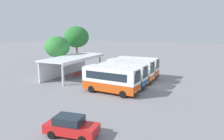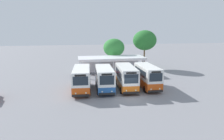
% 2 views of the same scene
% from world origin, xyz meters
% --- Properties ---
extents(ground_plane, '(180.00, 180.00, 0.00)m').
position_xyz_m(ground_plane, '(0.00, 0.00, 0.00)').
color(ground_plane, gray).
extents(city_bus_nearest_orange, '(2.88, 7.52, 3.34)m').
position_xyz_m(city_bus_nearest_orange, '(-5.72, 4.37, 1.84)').
color(city_bus_nearest_orange, black).
rests_on(city_bus_nearest_orange, ground).
extents(city_bus_second_in_row, '(2.70, 6.89, 3.32)m').
position_xyz_m(city_bus_second_in_row, '(-2.49, 4.06, 1.83)').
color(city_bus_second_in_row, black).
rests_on(city_bus_second_in_row, ground).
extents(city_bus_middle_cream, '(2.80, 7.29, 3.41)m').
position_xyz_m(city_bus_middle_cream, '(0.75, 4.13, 1.87)').
color(city_bus_middle_cream, black).
rests_on(city_bus_middle_cream, ground).
extents(city_bus_fourth_amber, '(2.49, 6.97, 3.38)m').
position_xyz_m(city_bus_fourth_amber, '(3.99, 4.03, 1.86)').
color(city_bus_fourth_amber, black).
rests_on(city_bus_fourth_amber, ground).
extents(parked_car_flank, '(2.27, 4.30, 1.62)m').
position_xyz_m(parked_car_flank, '(-17.34, 2.37, 0.83)').
color(parked_car_flank, black).
rests_on(parked_car_flank, ground).
extents(terminal_canopy, '(12.75, 5.03, 3.40)m').
position_xyz_m(terminal_canopy, '(0.48, 14.78, 2.60)').
color(terminal_canopy, silver).
rests_on(terminal_canopy, ground).
extents(waiting_chair_end_by_column, '(0.45, 0.45, 0.86)m').
position_xyz_m(waiting_chair_end_by_column, '(-0.97, 13.29, 0.52)').
color(waiting_chair_end_by_column, slate).
rests_on(waiting_chair_end_by_column, ground).
extents(waiting_chair_second_from_end, '(0.45, 0.45, 0.86)m').
position_xyz_m(waiting_chair_second_from_end, '(-0.31, 13.26, 0.52)').
color(waiting_chair_second_from_end, slate).
rests_on(waiting_chair_second_from_end, ground).
extents(waiting_chair_middle_seat, '(0.45, 0.45, 0.86)m').
position_xyz_m(waiting_chair_middle_seat, '(0.35, 13.28, 0.52)').
color(waiting_chair_middle_seat, slate).
rests_on(waiting_chair_middle_seat, ground).
extents(waiting_chair_fourth_seat, '(0.45, 0.45, 0.86)m').
position_xyz_m(waiting_chair_fourth_seat, '(1.01, 13.25, 0.52)').
color(waiting_chair_fourth_seat, slate).
rests_on(waiting_chair_fourth_seat, ground).
extents(waiting_chair_fifth_seat, '(0.45, 0.45, 0.86)m').
position_xyz_m(waiting_chair_fifth_seat, '(1.66, 13.20, 0.52)').
color(waiting_chair_fifth_seat, slate).
rests_on(waiting_chair_fifth_seat, ground).
extents(roadside_tree_behind_canopy, '(4.54, 4.54, 6.71)m').
position_xyz_m(roadside_tree_behind_canopy, '(1.87, 18.66, 4.77)').
color(roadside_tree_behind_canopy, brown).
rests_on(roadside_tree_behind_canopy, ground).
extents(roadside_tree_east_of_canopy, '(5.22, 5.22, 8.47)m').
position_xyz_m(roadside_tree_east_of_canopy, '(8.98, 19.21, 6.24)').
color(roadside_tree_east_of_canopy, brown).
rests_on(roadside_tree_east_of_canopy, ground).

